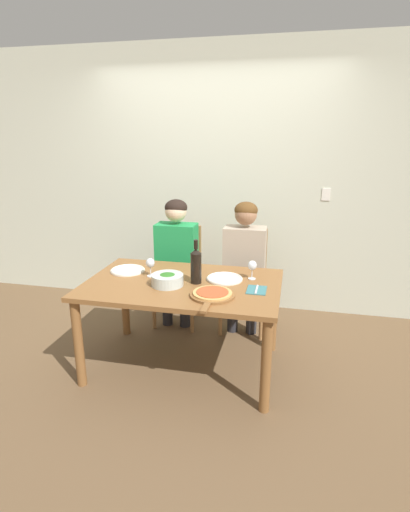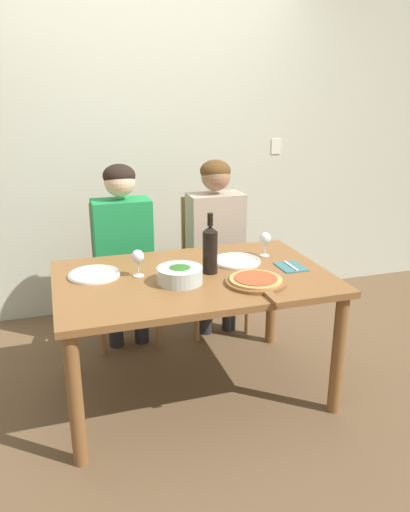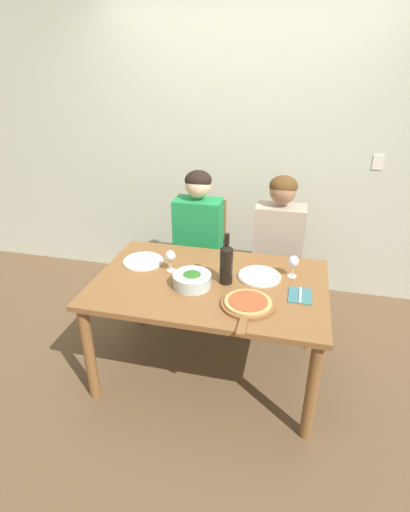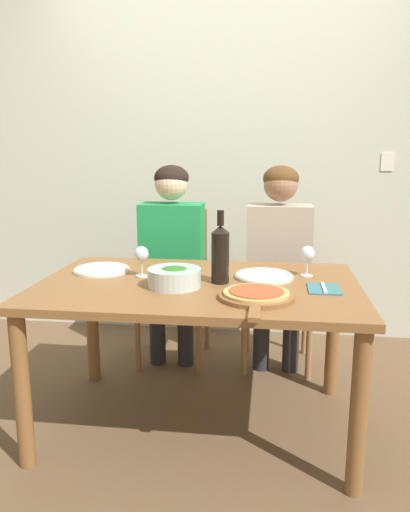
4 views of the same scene
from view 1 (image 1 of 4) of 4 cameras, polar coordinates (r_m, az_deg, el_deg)
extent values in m
plane|color=brown|center=(3.40, -3.00, -15.33)|extent=(40.00, 40.00, 0.00)
cube|color=beige|center=(4.23, 1.74, 10.63)|extent=(10.00, 0.05, 2.70)
cube|color=white|center=(4.15, 16.91, 8.41)|extent=(0.08, 0.01, 0.12)
cube|color=brown|center=(3.08, -3.20, -4.09)|extent=(1.49, 0.96, 0.04)
cylinder|color=brown|center=(3.13, -17.63, -11.84)|extent=(0.07, 0.07, 0.69)
cylinder|color=brown|center=(2.77, 8.70, -15.29)|extent=(0.07, 0.07, 0.69)
cylinder|color=brown|center=(3.80, -11.38, -6.12)|extent=(0.07, 0.07, 0.69)
cylinder|color=brown|center=(3.51, 9.73, -8.07)|extent=(0.07, 0.07, 0.69)
cube|color=#9E7042|center=(3.93, -3.90, -3.32)|extent=(0.42, 0.42, 0.04)
cube|color=#9E7042|center=(4.03, -3.19, 1.09)|extent=(0.38, 0.03, 0.49)
cylinder|color=#9E7042|center=(3.91, -7.32, -7.29)|extent=(0.04, 0.04, 0.44)
cylinder|color=#9E7042|center=(3.80, -1.87, -7.86)|extent=(0.04, 0.04, 0.44)
cylinder|color=#9E7042|center=(4.24, -5.59, -5.25)|extent=(0.04, 0.04, 0.44)
cylinder|color=#9E7042|center=(4.14, -0.56, -5.71)|extent=(0.04, 0.04, 0.44)
cube|color=#9E7042|center=(3.81, 5.59, -4.05)|extent=(0.42, 0.42, 0.04)
cube|color=#9E7042|center=(3.91, 6.06, 0.52)|extent=(0.38, 0.03, 0.49)
cylinder|color=#9E7042|center=(3.75, 2.20, -8.23)|extent=(0.04, 0.04, 0.44)
cylinder|color=#9E7042|center=(3.71, 8.05, -8.71)|extent=(0.04, 0.04, 0.44)
cylinder|color=#9E7042|center=(4.09, 3.18, -6.02)|extent=(0.04, 0.04, 0.44)
cylinder|color=#9E7042|center=(4.05, 8.51, -6.42)|extent=(0.04, 0.04, 0.44)
cylinder|color=#28282D|center=(3.97, -5.42, -6.57)|extent=(0.10, 0.10, 0.47)
cylinder|color=#28282D|center=(3.92, -2.90, -6.82)|extent=(0.10, 0.10, 0.47)
cube|color=#1E8C47|center=(3.82, -4.07, 0.63)|extent=(0.38, 0.22, 0.54)
cylinder|color=#1E8C47|center=(3.71, -8.07, -2.42)|extent=(0.07, 0.31, 0.14)
cylinder|color=#1E8C47|center=(3.59, -2.07, -2.91)|extent=(0.07, 0.31, 0.14)
sphere|color=beige|center=(3.73, -4.19, 6.39)|extent=(0.20, 0.20, 0.20)
ellipsoid|color=black|center=(3.74, -4.16, 6.94)|extent=(0.21, 0.21, 0.15)
cylinder|color=#28282D|center=(3.83, 3.99, -7.43)|extent=(0.10, 0.10, 0.47)
cylinder|color=#28282D|center=(3.81, 6.69, -7.64)|extent=(0.10, 0.10, 0.47)
cube|color=tan|center=(3.69, 5.67, 0.01)|extent=(0.38, 0.22, 0.54)
cylinder|color=tan|center=(3.54, 1.89, -3.21)|extent=(0.07, 0.31, 0.14)
cylinder|color=tan|center=(3.49, 8.36, -3.67)|extent=(0.07, 0.31, 0.14)
sphere|color=#9E7051|center=(3.60, 5.85, 5.96)|extent=(0.20, 0.20, 0.20)
ellipsoid|color=#563819|center=(3.60, 5.89, 6.54)|extent=(0.21, 0.21, 0.15)
cylinder|color=black|center=(3.02, -1.29, -1.75)|extent=(0.08, 0.08, 0.24)
cone|color=black|center=(2.98, -1.31, 0.69)|extent=(0.08, 0.08, 0.03)
cylinder|color=black|center=(2.97, -1.32, 1.66)|extent=(0.03, 0.03, 0.07)
cylinder|color=silver|center=(3.01, -5.39, -3.42)|extent=(0.24, 0.24, 0.08)
ellipsoid|color=#2D6B23|center=(3.01, -5.39, -3.34)|extent=(0.20, 0.20, 0.09)
cylinder|color=silver|center=(3.37, -10.98, -2.05)|extent=(0.28, 0.28, 0.01)
torus|color=silver|center=(3.37, -10.98, -1.96)|extent=(0.28, 0.28, 0.02)
cylinder|color=silver|center=(3.13, 2.81, -3.28)|extent=(0.28, 0.28, 0.01)
torus|color=silver|center=(3.12, 2.81, -3.18)|extent=(0.28, 0.28, 0.02)
cylinder|color=brown|center=(2.81, 1.07, -5.58)|extent=(0.32, 0.32, 0.02)
cube|color=brown|center=(2.61, 0.05, -7.46)|extent=(0.04, 0.14, 0.02)
cylinder|color=tan|center=(2.80, 1.07, -5.30)|extent=(0.28, 0.28, 0.01)
cylinder|color=#AD4C28|center=(2.80, 1.07, -5.15)|extent=(0.23, 0.23, 0.01)
cylinder|color=silver|center=(3.23, -7.75, -2.84)|extent=(0.06, 0.06, 0.01)
cylinder|color=silver|center=(3.21, -7.78, -2.16)|extent=(0.01, 0.01, 0.07)
ellipsoid|color=silver|center=(3.19, -7.83, -0.98)|extent=(0.07, 0.07, 0.08)
ellipsoid|color=maroon|center=(3.19, -7.82, -1.19)|extent=(0.06, 0.06, 0.03)
cylinder|color=silver|center=(3.16, 6.70, -3.23)|extent=(0.06, 0.06, 0.01)
cylinder|color=silver|center=(3.14, 6.72, -2.54)|extent=(0.01, 0.01, 0.07)
ellipsoid|color=silver|center=(3.12, 6.77, -1.35)|extent=(0.07, 0.07, 0.08)
ellipsoid|color=maroon|center=(3.13, 6.76, -1.56)|extent=(0.06, 0.06, 0.03)
cube|color=#387075|center=(2.94, 7.38, -4.84)|extent=(0.14, 0.18, 0.01)
cube|color=silver|center=(2.93, 7.39, -4.73)|extent=(0.01, 0.17, 0.01)
camera|label=2|loc=(1.53, -65.42, 2.61)|focal=35.00mm
camera|label=3|loc=(0.70, -16.13, 33.53)|focal=28.00mm
camera|label=4|loc=(0.86, -24.43, -18.25)|focal=35.00mm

